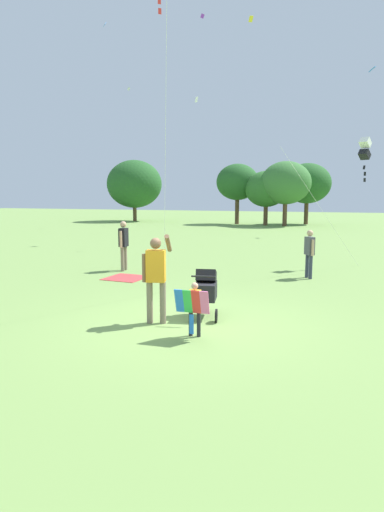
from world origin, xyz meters
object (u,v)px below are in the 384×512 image
object	(u,v)px
person_sitting_far	(124,242)
stroller	(206,289)
picnic_blanket	(126,278)
person_adult_flyer	(156,272)
child_with_butterfly_kite	(194,304)
kite_orange_delta	(365,149)
person_kid_running	(309,250)

from	to	relation	value
person_sitting_far	stroller	bearing A→B (deg)	-45.72
stroller	picnic_blanket	bearing A→B (deg)	138.09
person_adult_flyer	person_sitting_far	world-z (taller)	person_adult_flyer
child_with_butterfly_kite	kite_orange_delta	distance (m)	10.67
person_adult_flyer	person_kid_running	xyz separation A→B (m)	(2.49, 5.97, -0.16)
stroller	kite_orange_delta	size ratio (longest dim) A/B	0.24
person_kid_running	child_with_butterfly_kite	bearing A→B (deg)	-102.79
stroller	person_sitting_far	distance (m)	6.29
person_adult_flyer	person_kid_running	distance (m)	6.47
child_with_butterfly_kite	person_kid_running	bearing A→B (deg)	77.21
child_with_butterfly_kite	person_kid_running	xyz separation A→B (m)	(1.48, 6.54, 0.28)
picnic_blanket	person_adult_flyer	bearing A→B (deg)	-54.80
child_with_butterfly_kite	person_kid_running	world-z (taller)	person_kid_running
stroller	kite_orange_delta	xyz separation A→B (m)	(3.21, 8.25, 3.56)
person_sitting_far	person_kid_running	xyz separation A→B (m)	(6.08, 0.69, -0.11)
person_kid_running	picnic_blanket	distance (m)	5.76
person_sitting_far	child_with_butterfly_kite	bearing A→B (deg)	-51.82
person_adult_flyer	person_sitting_far	size ratio (longest dim) A/B	1.07
child_with_butterfly_kite	person_adult_flyer	xyz separation A→B (m)	(-1.01, 0.57, 0.44)
person_sitting_far	picnic_blanket	world-z (taller)	person_sitting_far
person_sitting_far	picnic_blanket	distance (m)	1.71
kite_orange_delta	person_kid_running	world-z (taller)	kite_orange_delta
child_with_butterfly_kite	stroller	xyz separation A→B (m)	(-0.21, 1.35, -0.00)
child_with_butterfly_kite	kite_orange_delta	xyz separation A→B (m)	(3.00, 9.59, 3.56)
person_kid_running	picnic_blanket	world-z (taller)	person_kid_running
stroller	person_adult_flyer	bearing A→B (deg)	-135.32
child_with_butterfly_kite	stroller	distance (m)	1.37
child_with_butterfly_kite	kite_orange_delta	world-z (taller)	kite_orange_delta
child_with_butterfly_kite	person_kid_running	distance (m)	6.71
person_sitting_far	picnic_blanket	size ratio (longest dim) A/B	1.43
kite_orange_delta	person_kid_running	distance (m)	4.74
kite_orange_delta	picnic_blanket	xyz separation A→B (m)	(-6.88, -4.95, -4.16)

